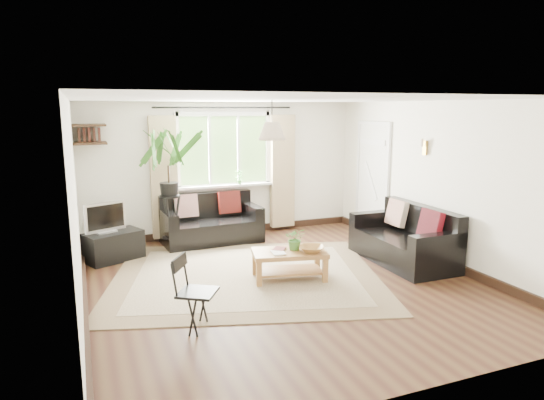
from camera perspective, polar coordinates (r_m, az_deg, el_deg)
name	(u,v)px	position (r m, az deg, el deg)	size (l,w,h in m)	color
floor	(283,282)	(6.58, 1.31, -9.63)	(5.50, 5.50, 0.00)	black
ceiling	(284,99)	(6.17, 1.41, 11.75)	(5.50, 5.50, 0.00)	white
wall_back	(224,169)	(8.83, -5.67, 3.62)	(5.00, 0.02, 2.40)	white
wall_front	(422,252)	(3.95, 17.29, -5.85)	(5.00, 0.02, 2.40)	white
wall_left	(76,209)	(5.78, -22.11, -0.96)	(0.02, 5.50, 2.40)	white
wall_right	(439,183)	(7.59, 19.01, 1.90)	(0.02, 5.50, 2.40)	white
rug	(246,275)	(6.81, -3.08, -8.82)	(3.61, 3.09, 0.02)	beige
window	(224,150)	(8.76, -5.64, 5.86)	(2.50, 0.16, 2.16)	white
door	(372,181)	(8.94, 11.70, 2.24)	(0.06, 0.96, 2.06)	silver
corner_shelf	(89,134)	(8.18, -20.70, 7.27)	(0.50, 0.50, 0.34)	black
pendant_lamp	(272,127)	(6.54, 0.00, 8.64)	(0.36, 0.36, 0.54)	beige
wall_sconce	(424,145)	(7.71, 17.40, 6.17)	(0.12, 0.12, 0.28)	beige
sofa_back	(211,220)	(8.42, -7.14, -2.36)	(1.66, 0.83, 0.78)	black
sofa_right	(403,236)	(7.55, 15.13, -4.11)	(0.86, 1.71, 0.81)	black
coffee_table	(289,265)	(6.62, 2.05, -7.67)	(0.98, 0.54, 0.40)	brown
table_plant	(295,239)	(6.57, 2.76, -4.56)	(0.28, 0.24, 0.31)	#3B702C
bowl	(312,249)	(6.52, 4.70, -5.75)	(0.33, 0.33, 0.08)	olive
book_a	(272,253)	(6.43, 0.01, -6.25)	(0.17, 0.23, 0.02)	white
book_b	(274,249)	(6.62, 0.20, -5.73)	(0.16, 0.21, 0.02)	#5C2725
tv_stand	(114,246)	(7.81, -18.13, -5.16)	(0.82, 0.46, 0.44)	black
tv	(105,217)	(7.70, -19.04, -1.88)	(0.63, 0.21, 0.49)	#A5A5AA
palm_stand	(169,191)	(7.94, -11.98, 1.08)	(0.77, 0.77, 1.98)	black
folding_chair	(198,294)	(5.19, -8.75, -10.84)	(0.41, 0.41, 0.79)	black
sill_plant	(239,177)	(8.81, -3.88, 2.74)	(0.14, 0.10, 0.27)	#2D6023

